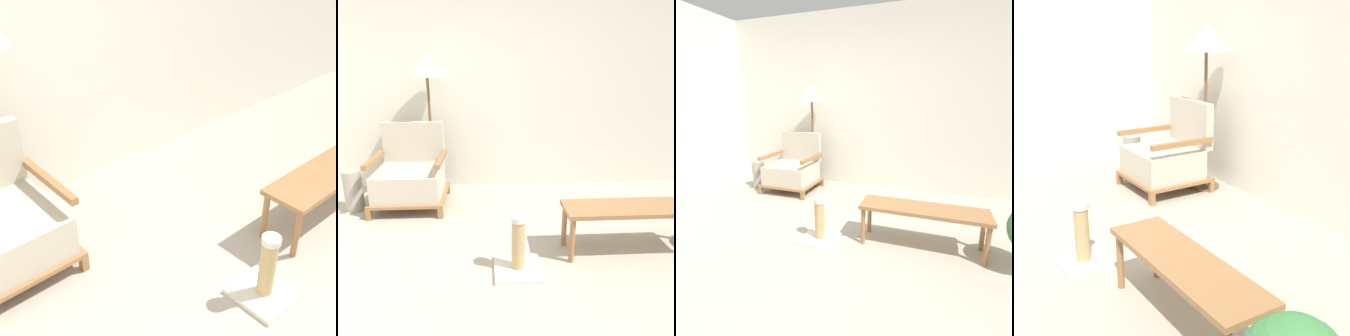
% 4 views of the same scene
% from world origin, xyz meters
% --- Properties ---
extents(ground_plane, '(14.00, 14.00, 0.00)m').
position_xyz_m(ground_plane, '(0.00, 0.00, 0.00)').
color(ground_plane, '#A89E8E').
extents(wall_back, '(8.00, 0.06, 2.70)m').
position_xyz_m(wall_back, '(0.00, 2.36, 1.35)').
color(wall_back, silver).
rests_on(wall_back, ground_plane).
extents(armchair, '(0.76, 0.72, 0.88)m').
position_xyz_m(armchair, '(-1.10, 1.75, 0.33)').
color(armchair, olive).
rests_on(armchair, ground_plane).
extents(floor_lamp, '(0.41, 0.41, 1.61)m').
position_xyz_m(floor_lamp, '(-0.90, 2.08, 1.39)').
color(floor_lamp, brown).
rests_on(floor_lamp, ground_plane).
extents(coffee_table, '(1.17, 0.34, 0.41)m').
position_xyz_m(coffee_table, '(0.93, 0.67, 0.36)').
color(coffee_table, olive).
rests_on(coffee_table, ground_plane).
extents(vase, '(0.19, 0.19, 0.43)m').
position_xyz_m(vase, '(-1.68, 1.65, 0.22)').
color(vase, '#9E998E').
rests_on(vase, ground_plane).
extents(scratching_post, '(0.36, 0.36, 0.45)m').
position_xyz_m(scratching_post, '(-0.04, 0.45, 0.14)').
color(scratching_post, beige).
rests_on(scratching_post, ground_plane).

